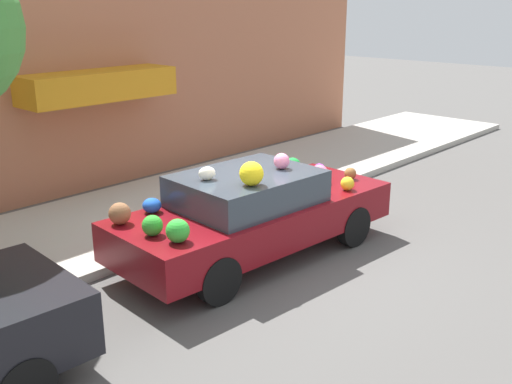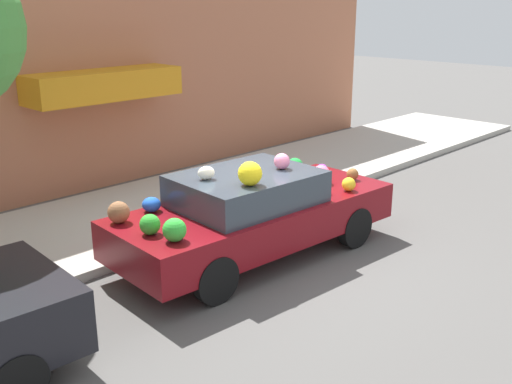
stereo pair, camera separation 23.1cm
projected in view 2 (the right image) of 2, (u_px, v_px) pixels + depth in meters
The scene contains 5 objects.
ground_plane at pixel (258, 256), 9.13m from camera, with size 60.00×60.00×0.00m, color #565451.
sidewalk_curb at pixel (153, 211), 10.91m from camera, with size 24.00×3.20×0.14m.
building_facade at pixel (78, 58), 11.61m from camera, with size 18.00×1.20×5.38m.
fire_hydrant at pixel (214, 192), 10.62m from camera, with size 0.20×0.20×0.70m.
art_car at pixel (254, 211), 8.92m from camera, with size 4.58×1.97×1.67m.
Camera 2 is at (-6.01, -5.86, 3.72)m, focal length 42.00 mm.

